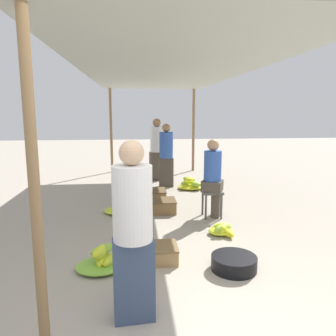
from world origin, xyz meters
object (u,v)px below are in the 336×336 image
(stool, at_px, (212,196))
(vendor_seated, at_px, (213,176))
(banana_pile_left_2, at_px, (122,210))
(shopper_walking_mid, at_px, (157,148))
(banana_pile_right_1, at_px, (222,230))
(banana_pile_left_1, at_px, (126,189))
(crate_far, at_px, (153,195))
(vendor_foreground, at_px, (133,230))
(basin_black, at_px, (234,263))
(banana_pile_left_0, at_px, (101,261))
(crate_mid, at_px, (163,206))
(crate_near, at_px, (160,253))
(shopper_walking_far, at_px, (166,154))
(banana_pile_right_0, at_px, (190,185))

(stool, relative_size, vendor_seated, 0.34)
(banana_pile_left_2, relative_size, shopper_walking_mid, 0.40)
(vendor_seated, xyz_separation_m, banana_pile_right_1, (-0.06, -0.83, -0.65))
(banana_pile_left_1, relative_size, crate_far, 1.03)
(banana_pile_left_1, height_order, crate_far, banana_pile_left_1)
(vendor_foreground, distance_m, crate_far, 3.99)
(basin_black, relative_size, banana_pile_left_0, 0.95)
(stool, bearing_deg, crate_mid, 155.72)
(crate_far, bearing_deg, vendor_seated, -49.44)
(basin_black, relative_size, crate_near, 1.27)
(vendor_foreground, height_order, basin_black, vendor_foreground)
(vendor_seated, bearing_deg, crate_mid, 156.71)
(banana_pile_left_0, distance_m, crate_mid, 2.34)
(vendor_foreground, bearing_deg, shopper_walking_mid, 84.15)
(stool, height_order, banana_pile_left_2, stool)
(crate_near, bearing_deg, shopper_walking_mid, 86.56)
(basin_black, distance_m, banana_pile_left_2, 2.70)
(vendor_foreground, relative_size, basin_black, 3.00)
(vendor_foreground, relative_size, crate_mid, 3.32)
(banana_pile_left_1, relative_size, shopper_walking_far, 0.35)
(crate_far, bearing_deg, crate_mid, -80.59)
(crate_mid, bearing_deg, shopper_walking_far, 82.60)
(banana_pile_left_2, xyz_separation_m, banana_pile_right_1, (1.54, -1.19, 0.01))
(crate_far, relative_size, shopper_walking_mid, 0.32)
(banana_pile_right_0, distance_m, shopper_walking_far, 0.94)
(banana_pile_left_1, xyz_separation_m, crate_mid, (0.70, -1.49, 0.01))
(vendor_seated, xyz_separation_m, banana_pile_left_2, (-1.60, 0.36, -0.66))
(crate_far, bearing_deg, banana_pile_right_1, -64.97)
(banana_pile_right_0, height_order, shopper_walking_mid, shopper_walking_mid)
(banana_pile_left_1, relative_size, shopper_walking_mid, 0.33)
(stool, bearing_deg, basin_black, -95.74)
(banana_pile_right_0, bearing_deg, shopper_walking_far, 153.09)
(crate_mid, distance_m, crate_far, 0.79)
(vendor_seated, relative_size, crate_mid, 2.85)
(vendor_seated, relative_size, crate_near, 3.26)
(basin_black, bearing_deg, vendor_foreground, -145.20)
(banana_pile_left_1, height_order, banana_pile_left_2, banana_pile_left_1)
(vendor_seated, relative_size, banana_pile_right_1, 2.38)
(stool, distance_m, shopper_walking_far, 2.55)
(banana_pile_left_0, relative_size, crate_near, 1.34)
(vendor_foreground, bearing_deg, crate_mid, 80.56)
(banana_pile_left_0, xyz_separation_m, banana_pile_right_1, (1.70, 0.96, -0.04))
(crate_near, xyz_separation_m, shopper_walking_far, (0.47, 4.07, 0.70))
(shopper_walking_mid, bearing_deg, banana_pile_left_1, -119.53)
(banana_pile_right_1, xyz_separation_m, crate_far, (-0.93, 1.98, 0.05))
(stool, relative_size, banana_pile_left_1, 0.87)
(basin_black, height_order, banana_pile_right_1, banana_pile_right_1)
(vendor_seated, xyz_separation_m, shopper_walking_far, (-0.59, 2.44, 0.08))
(banana_pile_right_0, bearing_deg, vendor_seated, -89.15)
(banana_pile_right_1, height_order, crate_near, crate_near)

